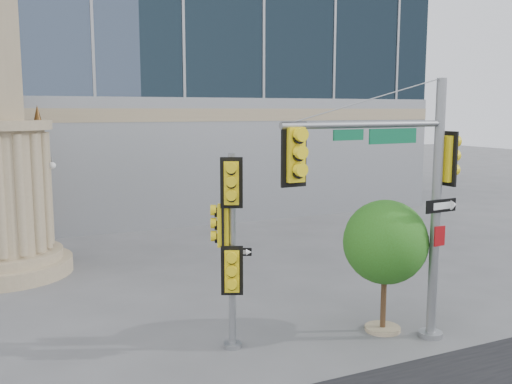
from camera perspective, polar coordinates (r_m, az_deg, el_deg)
name	(u,v)px	position (r m, az deg, el deg)	size (l,w,h in m)	color
ground	(291,342)	(13.93, 3.56, -14.74)	(120.00, 120.00, 0.00)	#545456
main_signal_pole	(402,183)	(13.11, 14.38, 0.85)	(4.78, 0.79, 6.15)	slate
secondary_signal_pole	(230,237)	(12.73, -2.64, -4.49)	(0.76, 0.75, 4.48)	slate
street_tree	(386,245)	(14.30, 12.89, -5.22)	(2.11, 2.06, 3.28)	#9C8969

